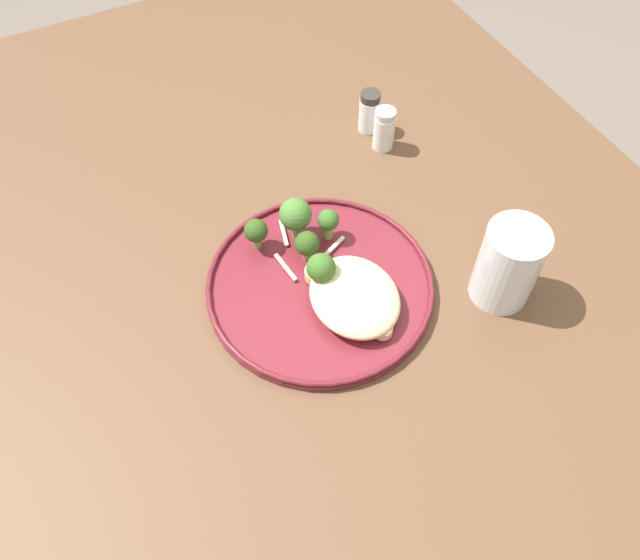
{
  "coord_description": "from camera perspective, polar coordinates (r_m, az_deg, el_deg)",
  "views": [
    {
      "loc": [
        -0.45,
        0.24,
        1.41
      ],
      "look_at": [
        -0.04,
        0.02,
        0.76
      ],
      "focal_mm": 35.72,
      "sensor_mm": 36.0,
      "label": 1
    }
  ],
  "objects": [
    {
      "name": "seared_scallop_large_seared",
      "position": [
        0.78,
        1.66,
        -2.56
      ],
      "size": [
        0.02,
        0.02,
        0.01
      ],
      "color": "#DBB77A",
      "rests_on": "dinner_plate"
    },
    {
      "name": "broccoli_floret_right_tilted",
      "position": [
        0.83,
        -5.75,
        4.36
      ],
      "size": [
        0.03,
        0.03,
        0.05
      ],
      "color": "#7A994C",
      "rests_on": "dinner_plate"
    },
    {
      "name": "onion_sliver_short_strip",
      "position": [
        0.82,
        -3.23,
        1.36
      ],
      "size": [
        0.05,
        0.01,
        0.0
      ],
      "primitive_type": "cube",
      "rotation": [
        0.0,
        0.0,
        3.25
      ],
      "color": "silver",
      "rests_on": "dinner_plate"
    },
    {
      "name": "noodle_bed",
      "position": [
        0.78,
        2.86,
        -1.59
      ],
      "size": [
        0.13,
        0.11,
        0.04
      ],
      "color": "beige",
      "rests_on": "dinner_plate"
    },
    {
      "name": "broccoli_floret_small_sprig",
      "position": [
        0.84,
        0.75,
        5.26
      ],
      "size": [
        0.03,
        0.03,
        0.05
      ],
      "color": "#89A356",
      "rests_on": "dinner_plate"
    },
    {
      "name": "broccoli_floret_near_rim",
      "position": [
        0.78,
        0.1,
        1.0
      ],
      "size": [
        0.04,
        0.04,
        0.06
      ],
      "color": "#89A356",
      "rests_on": "dinner_plate"
    },
    {
      "name": "onion_sliver_pale_crescent",
      "position": [
        0.84,
        1.08,
        2.92
      ],
      "size": [
        0.02,
        0.05,
        0.0
      ],
      "primitive_type": "cube",
      "rotation": [
        0.0,
        0.0,
        1.98
      ],
      "color": "silver",
      "rests_on": "dinner_plate"
    },
    {
      "name": "broccoli_floret_left_leaning",
      "position": [
        0.83,
        -2.21,
        5.85
      ],
      "size": [
        0.04,
        0.04,
        0.06
      ],
      "color": "#7A994C",
      "rests_on": "dinner_plate"
    },
    {
      "name": "ground",
      "position": [
        1.5,
        0.08,
        -15.43
      ],
      "size": [
        6.0,
        6.0,
        0.0
      ],
      "primitive_type": "plane",
      "color": "#665B51"
    },
    {
      "name": "wooden_dining_table",
      "position": [
        0.91,
        0.13,
        -1.17
      ],
      "size": [
        1.4,
        1.0,
        0.74
      ],
      "color": "brown",
      "rests_on": "ground"
    },
    {
      "name": "seared_scallop_tiny_bay",
      "position": [
        0.76,
        5.66,
        -4.45
      ],
      "size": [
        0.02,
        0.02,
        0.01
      ],
      "color": "#E5C689",
      "rests_on": "dinner_plate"
    },
    {
      "name": "water_glass",
      "position": [
        0.81,
        16.41,
        1.07
      ],
      "size": [
        0.08,
        0.08,
        0.11
      ],
      "color": "silver",
      "rests_on": "wooden_dining_table"
    },
    {
      "name": "seared_scallop_left_edge",
      "position": [
        0.81,
        -0.27,
        0.6
      ],
      "size": [
        0.03,
        0.03,
        0.01
      ],
      "color": "#E5C689",
      "rests_on": "dinner_plate"
    },
    {
      "name": "salt_shaker",
      "position": [
        0.98,
        5.76,
        13.29
      ],
      "size": [
        0.03,
        0.03,
        0.07
      ],
      "color": "white",
      "rests_on": "wooden_dining_table"
    },
    {
      "name": "broccoli_floret_front_edge",
      "position": [
        0.82,
        -1.16,
        3.25
      ],
      "size": [
        0.03,
        0.03,
        0.04
      ],
      "color": "#89A356",
      "rests_on": "dinner_plate"
    },
    {
      "name": "dinner_plate",
      "position": [
        0.81,
        -0.0,
        -0.47
      ],
      "size": [
        0.29,
        0.29,
        0.02
      ],
      "color": "maroon",
      "rests_on": "wooden_dining_table"
    },
    {
      "name": "seared_scallop_front_small",
      "position": [
        0.79,
        0.81,
        -0.67
      ],
      "size": [
        0.03,
        0.03,
        0.01
      ],
      "color": "beige",
      "rests_on": "dinner_plate"
    },
    {
      "name": "onion_sliver_long_sliver",
      "position": [
        0.86,
        -3.28,
        4.24
      ],
      "size": [
        0.04,
        0.02,
        0.0
      ],
      "primitive_type": "cube",
      "rotation": [
        0.0,
        0.0,
        6.03
      ],
      "color": "silver",
      "rests_on": "dinner_plate"
    },
    {
      "name": "pepper_shaker",
      "position": [
        1.0,
        4.44,
        14.8
      ],
      "size": [
        0.03,
        0.03,
        0.07
      ],
      "color": "white",
      "rests_on": "wooden_dining_table"
    },
    {
      "name": "seared_scallop_tilted_round",
      "position": [
        0.78,
        3.02,
        -1.93
      ],
      "size": [
        0.03,
        0.03,
        0.01
      ],
      "color": "beige",
      "rests_on": "dinner_plate"
    }
  ]
}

